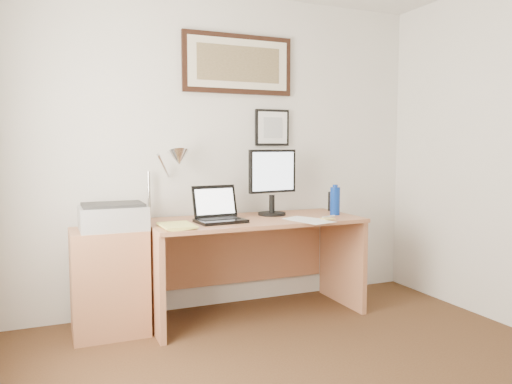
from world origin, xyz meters
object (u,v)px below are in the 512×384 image
side_cabinet (109,281)px  book (161,227)px  desk (251,247)px  printer (113,217)px  lcd_monitor (272,179)px  water_bottle (335,201)px  laptop (218,214)px

side_cabinet → book: size_ratio=2.48×
book → desk: book is taller
desk → printer: printer is taller
side_cabinet → desk: bearing=1.9°
lcd_monitor → desk: bearing=-170.6°
side_cabinet → lcd_monitor: 1.44m
book → lcd_monitor: (0.95, 0.31, 0.28)m
water_bottle → printer: (-1.71, 0.08, -0.04)m
printer → book: bearing=-37.4°
side_cabinet → book: bearing=-37.0°
book → desk: bearing=20.0°
side_cabinet → printer: printer is taller
book → lcd_monitor: lcd_monitor is taller
desk → printer: 1.08m
desk → laptop: bearing=-157.5°
water_bottle → lcd_monitor: bearing=159.6°
water_bottle → printer: size_ratio=0.50×
side_cabinet → laptop: laptop is taller
desk → side_cabinet: bearing=-178.1°
laptop → desk: bearing=22.5°
desk → printer: size_ratio=3.64×
printer → side_cabinet: bearing=147.1°
side_cabinet → book: (0.32, -0.24, 0.40)m
book → printer: bearing=142.6°
side_cabinet → laptop: 0.89m
book → laptop: size_ratio=0.82×
side_cabinet → printer: (0.03, -0.02, 0.45)m
water_bottle → printer: water_bottle is taller
water_bottle → lcd_monitor: 0.53m
desk → laptop: (-0.30, -0.13, 0.29)m
water_bottle → desk: water_bottle is taller
laptop → book: bearing=-161.8°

